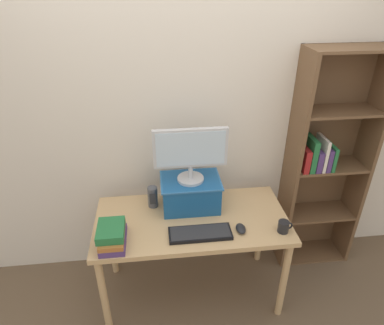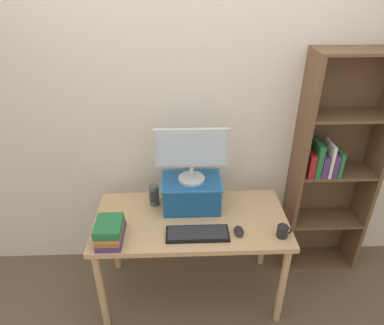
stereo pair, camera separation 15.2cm
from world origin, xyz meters
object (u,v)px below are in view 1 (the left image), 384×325
Objects in this scene: keyboard at (200,233)px; riser_box at (191,192)px; book_stack at (112,235)px; computer_monitor at (190,152)px; desk at (192,228)px; computer_mouse at (241,229)px; desk_speaker at (153,197)px; bookshelf_unit at (324,163)px; coffee_mug at (284,227)px.

riser_box is at bearing 94.74° from keyboard.
computer_monitor is at bearing 31.75° from book_stack.
desk is 0.58m from book_stack.
computer_mouse is 0.65× the size of desk_speaker.
desk_speaker is at bearing 54.02° from book_stack.
computer_monitor is (-1.07, -0.17, 0.26)m from bookshelf_unit.
keyboard is at bearing -78.20° from desk.
computer_monitor is 1.86× the size of book_stack.
bookshelf_unit is at bearing 8.97° from riser_box.
computer_mouse is at bearing 1.14° from book_stack.
bookshelf_unit reaches higher than computer_mouse.
keyboard is at bearing 176.82° from coffee_mug.
bookshelf_unit is at bearing 6.01° from desk_speaker.
keyboard is (0.04, -0.17, 0.10)m from desk.
bookshelf_unit is 4.40× the size of keyboard.
desk is at bearing 19.19° from book_stack.
coffee_mug is (1.12, -0.02, -0.02)m from book_stack.
riser_box reaches higher than coffee_mug.
computer_monitor reaches higher than desk_speaker.
bookshelf_unit reaches higher than coffee_mug.
desk_speaker is at bearing 155.83° from coffee_mug.
computer_mouse is at bearing 172.09° from coffee_mug.
keyboard is at bearing -85.26° from riser_box.
bookshelf_unit is at bearing 32.12° from computer_mouse.
computer_monitor is 0.79m from coffee_mug.
desk_speaker is at bearing 146.10° from desk.
desk is 0.25m from riser_box.
desk_speaker is (-0.30, 0.35, 0.07)m from keyboard.
desk is 4.97× the size of book_stack.
desk is 13.40× the size of coffee_mug.
riser_box reaches higher than book_stack.
keyboard is 0.55m from coffee_mug.
keyboard is 2.59× the size of desk_speaker.
riser_box is 0.85× the size of computer_monitor.
riser_box is 0.28m from desk_speaker.
riser_box is (0.01, 0.15, 0.20)m from desk.
keyboard is 0.56m from book_stack.
computer_monitor is 4.84× the size of computer_mouse.
bookshelf_unit is 0.74m from coffee_mug.
keyboard is at bearing -178.30° from computer_mouse.
riser_box is 0.45m from computer_mouse.
book_stack reaches higher than computer_mouse.
desk_speaker is at bearing 173.92° from computer_monitor.
coffee_mug is (0.28, -0.04, 0.02)m from computer_mouse.
coffee_mug is (0.55, -0.03, 0.03)m from keyboard.
keyboard is 0.47m from desk_speaker.
book_stack is 1.12m from coffee_mug.
computer_mouse is at bearing 1.70° from keyboard.
riser_box reaches higher than desk_speaker.
desk is at bearing -163.58° from bookshelf_unit.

